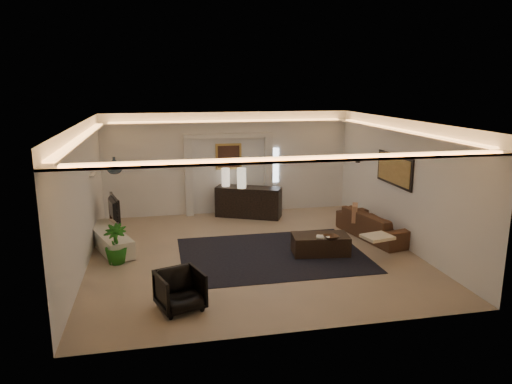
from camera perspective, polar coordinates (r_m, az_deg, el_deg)
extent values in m
plane|color=gray|center=(10.65, -0.40, -7.33)|extent=(7.00, 7.00, 0.00)
plane|color=white|center=(10.02, -0.42, 8.42)|extent=(7.00, 7.00, 0.00)
plane|color=white|center=(13.62, -3.32, 3.46)|extent=(7.00, 0.00, 7.00)
plane|color=white|center=(6.97, 5.31, -5.89)|extent=(7.00, 0.00, 7.00)
plane|color=white|center=(10.16, -20.14, -0.60)|extent=(0.00, 7.00, 7.00)
plane|color=white|center=(11.44, 17.05, 1.07)|extent=(0.00, 7.00, 7.00)
cube|color=silver|center=(10.05, -0.42, 6.83)|extent=(7.00, 7.00, 0.04)
cube|color=white|center=(13.88, 2.23, 3.23)|extent=(0.25, 0.03, 1.00)
cube|color=black|center=(10.55, 1.97, -7.51)|extent=(4.00, 3.00, 0.01)
cube|color=silver|center=(13.47, -8.08, 1.73)|extent=(0.22, 0.20, 2.20)
cube|color=silver|center=(13.80, 1.49, 2.13)|extent=(0.22, 0.20, 2.20)
cube|color=silver|center=(13.42, -3.30, 6.77)|extent=(2.52, 0.20, 0.12)
cube|color=tan|center=(13.56, -3.31, 4.28)|extent=(0.74, 0.04, 0.74)
cube|color=#4C2D1E|center=(13.54, -3.30, 4.26)|extent=(0.62, 0.02, 0.62)
cube|color=black|center=(11.64, 16.30, 2.57)|extent=(0.04, 1.64, 0.74)
cube|color=tan|center=(11.63, 16.19, 2.57)|extent=(0.02, 1.50, 0.62)
cylinder|color=black|center=(13.29, 12.14, 3.95)|extent=(0.12, 0.12, 0.22)
cube|color=silver|center=(11.47, -18.96, 1.99)|extent=(0.10, 0.55, 0.04)
cube|color=black|center=(13.36, -0.90, -1.31)|extent=(1.88, 1.27, 0.91)
cylinder|color=beige|center=(13.38, -3.66, 1.72)|extent=(0.30, 0.30, 0.51)
cylinder|color=beige|center=(13.10, -1.74, 1.50)|extent=(0.27, 0.27, 0.56)
cube|color=beige|center=(11.35, -17.25, -5.45)|extent=(1.26, 2.17, 0.40)
imported|color=black|center=(11.99, -17.07, -1.82)|extent=(1.06, 0.39, 0.61)
cylinder|color=#321C12|center=(12.25, -16.94, -2.06)|extent=(0.13, 0.13, 0.33)
imported|color=#384654|center=(11.31, -16.64, 3.09)|extent=(0.47, 0.47, 0.38)
imported|color=#1D6015|center=(10.37, -16.49, -6.02)|extent=(0.53, 0.53, 0.83)
imported|color=black|center=(11.97, 14.11, -3.81)|extent=(2.32, 1.27, 0.64)
cube|color=white|center=(10.30, 14.37, -5.23)|extent=(0.68, 0.60, 0.06)
cube|color=tan|center=(12.04, 11.76, -2.46)|extent=(0.30, 0.44, 0.43)
cube|color=black|center=(10.64, 7.73, -6.30)|extent=(1.30, 0.82, 0.46)
imported|color=#432B19|center=(10.33, 9.00, -5.51)|extent=(0.35, 0.35, 0.08)
cube|color=silver|center=(10.40, 8.05, -5.50)|extent=(0.34, 0.30, 0.03)
imported|color=black|center=(8.15, -9.10, -11.59)|extent=(0.91, 0.92, 0.66)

